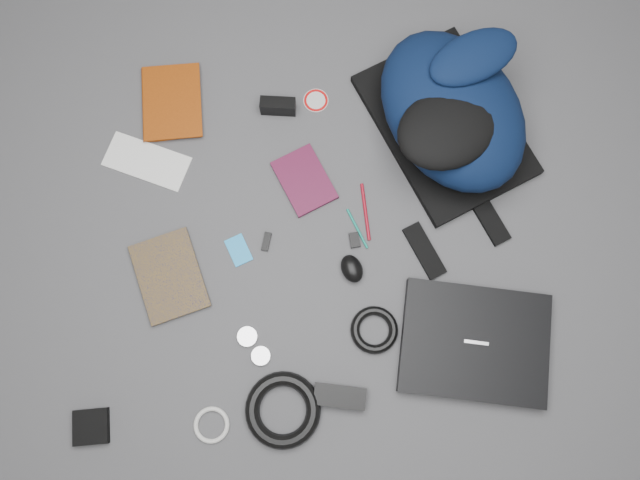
{
  "coord_description": "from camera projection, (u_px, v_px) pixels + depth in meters",
  "views": [
    {
      "loc": [
        -0.02,
        -0.35,
        1.63
      ],
      "look_at": [
        0.0,
        0.0,
        0.02
      ],
      "focal_mm": 35.0,
      "sensor_mm": 36.0,
      "label": 1
    }
  ],
  "objects": [
    {
      "name": "compact_camera",
      "position": [
        278.0,
        106.0,
        1.72
      ],
      "size": [
        0.1,
        0.05,
        0.05
      ],
      "primitive_type": "cube",
      "rotation": [
        0.0,
        0.0,
        -0.11
      ],
      "color": "black",
      "rests_on": "ground"
    },
    {
      "name": "pen_red",
      "position": [
        365.0,
        212.0,
        1.68
      ],
      "size": [
        0.02,
        0.16,
        0.01
      ],
      "primitive_type": "cylinder",
      "rotation": [
        1.57,
        0.0,
        0.05
      ],
      "color": "maroon",
      "rests_on": "ground"
    },
    {
      "name": "mouse",
      "position": [
        352.0,
        269.0,
        1.63
      ],
      "size": [
        0.08,
        0.09,
        0.04
      ],
      "primitive_type": "ellipsoid",
      "rotation": [
        0.0,
        0.0,
        0.33
      ],
      "color": "black",
      "rests_on": "ground"
    },
    {
      "name": "id_badge",
      "position": [
        239.0,
        250.0,
        1.66
      ],
      "size": [
        0.08,
        0.09,
        0.0
      ],
      "primitive_type": "cube",
      "rotation": [
        0.0,
        0.0,
        0.38
      ],
      "color": "#1D91DB",
      "rests_on": "ground"
    },
    {
      "name": "headphone_left",
      "position": [
        247.0,
        337.0,
        1.61
      ],
      "size": [
        0.06,
        0.06,
        0.01
      ],
      "primitive_type": "cylinder",
      "rotation": [
        0.0,
        0.0,
        -0.18
      ],
      "color": "silver",
      "rests_on": "ground"
    },
    {
      "name": "laptop",
      "position": [
        475.0,
        343.0,
        1.59
      ],
      "size": [
        0.42,
        0.35,
        0.04
      ],
      "primitive_type": "cube",
      "rotation": [
        0.0,
        0.0,
        -0.19
      ],
      "color": "black",
      "rests_on": "ground"
    },
    {
      "name": "textbook_red",
      "position": [
        142.0,
        105.0,
        1.73
      ],
      "size": [
        0.17,
        0.22,
        0.02
      ],
      "primitive_type": "imported",
      "rotation": [
        0.0,
        0.0,
        0.02
      ],
      "color": "#792D06",
      "rests_on": "ground"
    },
    {
      "name": "envelope",
      "position": [
        147.0,
        161.0,
        1.71
      ],
      "size": [
        0.25,
        0.19,
        0.0
      ],
      "primitive_type": "cube",
      "rotation": [
        0.0,
        0.0,
        -0.41
      ],
      "color": "silver",
      "rests_on": "ground"
    },
    {
      "name": "pouch",
      "position": [
        91.0,
        427.0,
        1.55
      ],
      "size": [
        0.09,
        0.09,
        0.02
      ],
      "primitive_type": "cube",
      "rotation": [
        0.0,
        0.0,
        0.03
      ],
      "color": "black",
      "rests_on": "ground"
    },
    {
      "name": "power_cord_coil",
      "position": [
        283.0,
        410.0,
        1.55
      ],
      "size": [
        0.22,
        0.22,
        0.04
      ],
      "primitive_type": "torus",
      "rotation": [
        0.0,
        0.0,
        0.2
      ],
      "color": "black",
      "rests_on": "ground"
    },
    {
      "name": "white_cable_coil",
      "position": [
        212.0,
        425.0,
        1.56
      ],
      "size": [
        0.11,
        0.11,
        0.01
      ],
      "primitive_type": "torus",
      "rotation": [
        0.0,
        0.0,
        -0.26
      ],
      "color": "silver",
      "rests_on": "ground"
    },
    {
      "name": "backpack",
      "position": [
        452.0,
        110.0,
        1.63
      ],
      "size": [
        0.55,
        0.63,
        0.22
      ],
      "primitive_type": null,
      "rotation": [
        0.0,
        0.0,
        0.42
      ],
      "color": "black",
      "rests_on": "ground"
    },
    {
      "name": "comic_book",
      "position": [
        140.0,
        287.0,
        1.63
      ],
      "size": [
        0.22,
        0.26,
        0.02
      ],
      "primitive_type": "imported",
      "rotation": [
        0.0,
        0.0,
        0.28
      ],
      "color": "#97730A",
      "rests_on": "ground"
    },
    {
      "name": "dvd_case",
      "position": [
        304.0,
        180.0,
        1.69
      ],
      "size": [
        0.18,
        0.21,
        0.01
      ],
      "primitive_type": "cube",
      "rotation": [
        0.0,
        0.0,
        0.42
      ],
      "color": "#400C23",
      "rests_on": "ground"
    },
    {
      "name": "key_fob",
      "position": [
        355.0,
        240.0,
        1.66
      ],
      "size": [
        0.03,
        0.04,
        0.01
      ],
      "primitive_type": "cube",
      "rotation": [
        0.0,
        0.0,
        0.1
      ],
      "color": "black",
      "rests_on": "ground"
    },
    {
      "name": "ground",
      "position": [
        320.0,
        242.0,
        1.66
      ],
      "size": [
        4.0,
        4.0,
        0.0
      ],
      "primitive_type": "plane",
      "color": "#4F4F51",
      "rests_on": "ground"
    },
    {
      "name": "headphone_right",
      "position": [
        261.0,
        356.0,
        1.6
      ],
      "size": [
        0.06,
        0.06,
        0.01
      ],
      "primitive_type": "cylinder",
      "rotation": [
        0.0,
        0.0,
        -0.2
      ],
      "color": "silver",
      "rests_on": "ground"
    },
    {
      "name": "pen_teal",
      "position": [
        357.0,
        229.0,
        1.67
      ],
      "size": [
        0.05,
        0.11,
        0.01
      ],
      "primitive_type": "cylinder",
      "rotation": [
        1.57,
        0.0,
        0.39
      ],
      "color": "#0D7A65",
      "rests_on": "ground"
    },
    {
      "name": "power_brick",
      "position": [
        340.0,
        396.0,
        1.56
      ],
      "size": [
        0.14,
        0.08,
        0.03
      ],
      "primitive_type": "cube",
      "rotation": [
        0.0,
        0.0,
        -0.18
      ],
      "color": "black",
      "rests_on": "ground"
    },
    {
      "name": "sticker_disc",
      "position": [
        316.0,
        101.0,
        1.75
      ],
      "size": [
        0.08,
        0.08,
        0.0
      ],
      "primitive_type": "cylinder",
      "rotation": [
        0.0,
        0.0,
        -0.13
      ],
      "color": "silver",
      "rests_on": "ground"
    },
    {
      "name": "usb_black",
      "position": [
        266.0,
        242.0,
        1.66
      ],
      "size": [
        0.03,
        0.05,
        0.01
      ],
      "primitive_type": "cube",
      "rotation": [
        0.0,
        0.0,
        -0.26
      ],
      "color": "black",
      "rests_on": "ground"
    },
    {
      "name": "cable_coil",
      "position": [
        374.0,
        330.0,
        1.6
      ],
      "size": [
        0.15,
        0.15,
        0.02
      ],
      "primitive_type": "torus",
      "rotation": [
        0.0,
        0.0,
        -0.28
      ],
      "color": "black",
      "rests_on": "ground"
    }
  ]
}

